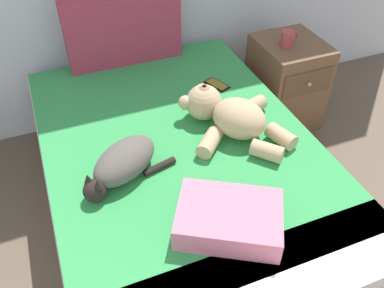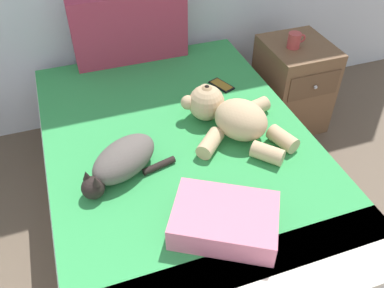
% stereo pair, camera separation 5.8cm
% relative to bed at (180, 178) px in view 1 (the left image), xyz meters
% --- Properties ---
extents(bed, '(1.33, 1.92, 0.51)m').
position_rel_bed_xyz_m(bed, '(0.00, 0.00, 0.00)').
color(bed, brown).
rests_on(bed, ground_plane).
extents(patterned_cushion, '(0.70, 0.14, 0.42)m').
position_rel_bed_xyz_m(patterned_cushion, '(-0.04, 0.87, 0.47)').
color(patterned_cushion, '#A5334C').
rests_on(patterned_cushion, bed).
extents(cat, '(0.44, 0.35, 0.15)m').
position_rel_bed_xyz_m(cat, '(-0.31, -0.12, 0.33)').
color(cat, '#59514C').
rests_on(cat, bed).
extents(teddy_bear, '(0.49, 0.61, 0.20)m').
position_rel_bed_xyz_m(teddy_bear, '(0.27, 0.01, 0.34)').
color(teddy_bear, tan).
rests_on(teddy_bear, bed).
extents(cell_phone, '(0.12, 0.16, 0.01)m').
position_rel_bed_xyz_m(cell_phone, '(0.38, 0.39, 0.26)').
color(cell_phone, black).
rests_on(cell_phone, bed).
extents(throw_pillow, '(0.49, 0.44, 0.11)m').
position_rel_bed_xyz_m(throw_pillow, '(-0.00, -0.56, 0.31)').
color(throw_pillow, '#D1728C').
rests_on(throw_pillow, bed).
extents(nightstand, '(0.41, 0.48, 0.59)m').
position_rel_bed_xyz_m(nightstand, '(0.97, 0.54, 0.05)').
color(nightstand, brown).
rests_on(nightstand, ground_plane).
extents(mug, '(0.12, 0.08, 0.09)m').
position_rel_bed_xyz_m(mug, '(0.91, 0.53, 0.39)').
color(mug, '#B23F3F').
rests_on(mug, nightstand).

